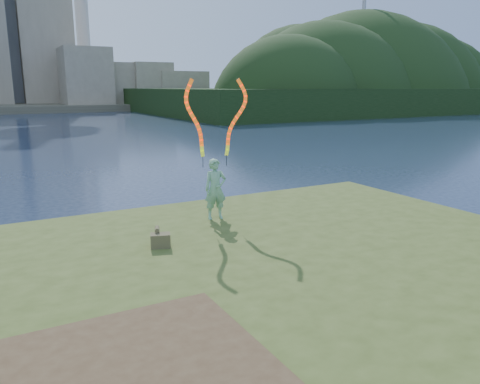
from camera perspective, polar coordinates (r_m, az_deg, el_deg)
ground at (r=10.25m, az=-5.22°, el=-12.10°), size 320.00×320.00×0.00m
grassy_knoll at (r=8.26m, az=1.41°, el=-15.87°), size 20.00×18.00×0.80m
dirt_patch at (r=6.56m, az=-12.10°, el=-19.68°), size 3.20×3.00×0.02m
far_shore at (r=103.69m, az=-27.18°, el=9.28°), size 320.00×40.00×1.20m
wooded_hill at (r=93.33m, az=14.06°, el=9.79°), size 78.00×50.00×63.00m
woman_with_ribbons at (r=12.44m, az=-3.05°, el=3.05°), size 2.03×0.54×4.02m
canvas_bag at (r=10.60m, az=-9.70°, el=-5.74°), size 0.50×0.57×0.41m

